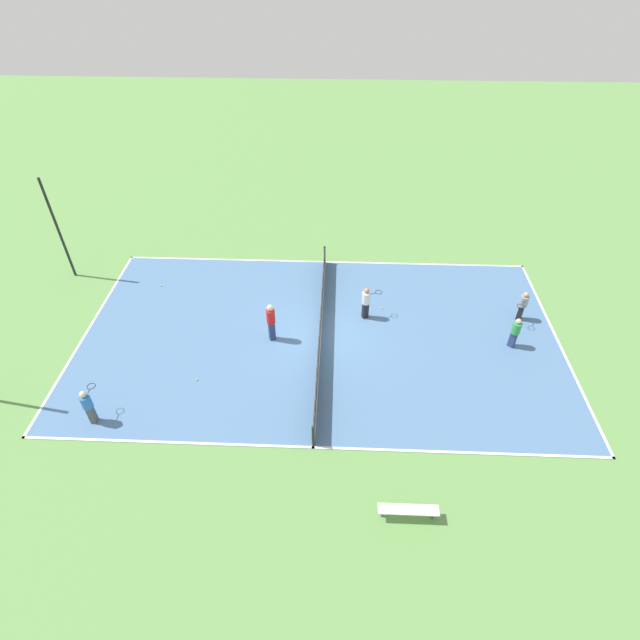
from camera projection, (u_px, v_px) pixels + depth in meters
The scene contains 13 objects.
ground_plane at pixel (320, 336), 21.38m from camera, with size 80.00×80.00×0.00m, color #60934C.
court_surface at pixel (320, 336), 21.38m from camera, with size 11.51×20.30×0.02m.
tennis_net at pixel (320, 327), 21.05m from camera, with size 11.31×0.10×0.98m.
bench at pixel (408, 510), 14.87m from camera, with size 0.36×1.82×0.45m.
player_near_blue at pixel (88, 405), 17.32m from camera, with size 0.94×0.37×1.54m.
player_near_white at pixel (366, 301), 21.74m from camera, with size 0.70×0.98×1.59m.
player_coach_red at pixel (271, 320), 20.54m from camera, with size 0.48×0.48×1.82m.
player_far_green at pixel (515, 331), 20.36m from camera, with size 0.51×0.51×1.45m.
player_baseline_gray at pixel (523, 304), 21.70m from camera, with size 0.97×0.77×1.45m.
tennis_ball_midcourt at pixel (161, 285), 24.08m from camera, with size 0.07×0.07×0.07m, color #CCE033.
tennis_ball_near_net at pixel (197, 380), 19.36m from camera, with size 0.07×0.07×0.07m, color #CCE033.
tennis_ball_far_baseline at pixel (382, 308), 22.75m from camera, with size 0.07×0.07×0.07m, color #CCE033.
fence_post_back_right at pixel (58, 230), 23.20m from camera, with size 0.12×0.12×5.12m.
Camera 1 is at (-15.87, -0.66, 14.33)m, focal length 28.00 mm.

